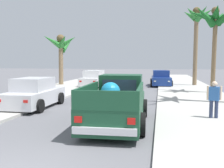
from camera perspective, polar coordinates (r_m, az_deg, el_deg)
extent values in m
cube|color=#B2AFA8|center=(18.54, -16.19, -2.40)|extent=(4.73, 60.00, 0.12)
cube|color=#B2AFA8|center=(16.73, 18.08, -3.22)|extent=(4.73, 60.00, 0.12)
cube|color=silver|center=(18.13, -13.46, -2.53)|extent=(0.16, 60.00, 0.10)
cube|color=silver|center=(16.63, 14.78, -3.22)|extent=(0.16, 60.00, 0.10)
cube|color=#19472D|center=(9.76, 1.01, -5.46)|extent=(2.09, 5.16, 0.80)
cube|color=#19472D|center=(11.22, 2.10, 0.02)|extent=(1.77, 1.56, 0.80)
cube|color=#283342|center=(10.47, 1.63, -0.22)|extent=(1.38, 0.11, 0.44)
cube|color=#283342|center=(11.98, 2.51, 0.42)|extent=(1.46, 0.11, 0.48)
cube|color=#19472D|center=(8.99, -5.48, -1.99)|extent=(0.21, 3.30, 0.56)
cube|color=#19472D|center=(8.73, 6.21, -2.20)|extent=(0.21, 3.30, 0.56)
cube|color=#19472D|center=(7.20, -1.63, -3.69)|extent=(1.88, 0.16, 0.56)
cube|color=silver|center=(7.28, -1.74, -10.35)|extent=(1.83, 0.18, 0.20)
cylinder|color=black|center=(11.44, -2.86, -5.04)|extent=(0.29, 0.77, 0.76)
cylinder|color=black|center=(11.22, 7.04, -5.27)|extent=(0.29, 0.77, 0.76)
cylinder|color=black|center=(8.64, -6.76, -8.34)|extent=(0.29, 0.77, 0.76)
cylinder|color=black|center=(8.35, 6.47, -8.81)|extent=(0.29, 0.77, 0.76)
cube|color=red|center=(7.41, -7.46, -7.74)|extent=(0.22, 0.05, 0.18)
cube|color=red|center=(7.15, 4.28, -8.18)|extent=(0.22, 0.05, 0.18)
sphere|color=#198CBF|center=(8.82, -0.33, -1.75)|extent=(0.67, 0.67, 0.67)
cube|color=silver|center=(24.66, -3.92, 0.67)|extent=(1.91, 4.26, 0.72)
cube|color=silver|center=(24.52, -4.00, 2.24)|extent=(1.60, 2.15, 0.64)
cube|color=#283342|center=(25.45, -3.37, 2.29)|extent=(1.37, 0.13, 0.52)
cube|color=#283342|center=(23.59, -4.67, 2.08)|extent=(1.34, 0.13, 0.50)
cylinder|color=black|center=(26.18, -5.00, 0.43)|extent=(0.24, 0.65, 0.64)
cylinder|color=black|center=(25.69, -1.16, 0.37)|extent=(0.24, 0.65, 0.64)
cylinder|color=black|center=(23.72, -6.90, -0.05)|extent=(0.24, 0.65, 0.64)
cylinder|color=black|center=(23.18, -2.69, -0.13)|extent=(0.24, 0.65, 0.64)
cube|color=red|center=(22.84, -6.95, 0.58)|extent=(0.20, 0.05, 0.12)
cube|color=white|center=(26.84, -3.90, 1.17)|extent=(0.20, 0.05, 0.10)
cube|color=red|center=(22.45, -3.90, 0.53)|extent=(0.20, 0.05, 0.12)
cube|color=white|center=(26.52, -1.35, 1.13)|extent=(0.20, 0.05, 0.10)
cube|color=navy|center=(25.74, 10.69, 0.77)|extent=(1.93, 4.27, 0.72)
cube|color=navy|center=(25.81, 10.71, 2.29)|extent=(1.61, 2.16, 0.64)
cube|color=#283342|center=(24.84, 10.81, 2.15)|extent=(1.37, 0.14, 0.52)
cube|color=#283342|center=(26.77, 10.62, 2.34)|extent=(1.34, 0.14, 0.50)
cylinder|color=black|center=(24.52, 12.93, 0.02)|extent=(0.25, 0.65, 0.64)
cylinder|color=black|center=(24.44, 8.71, 0.08)|extent=(0.25, 0.65, 0.64)
cylinder|color=black|center=(27.11, 12.47, 0.49)|extent=(0.25, 0.65, 0.64)
cylinder|color=black|center=(27.03, 8.65, 0.54)|extent=(0.25, 0.65, 0.64)
cube|color=red|center=(27.87, 11.81, 1.29)|extent=(0.20, 0.05, 0.12)
cube|color=white|center=(23.68, 12.41, 0.56)|extent=(0.20, 0.05, 0.10)
cube|color=red|center=(27.82, 9.20, 1.32)|extent=(0.20, 0.05, 0.12)
cube|color=white|center=(23.62, 9.43, 0.60)|extent=(0.20, 0.05, 0.10)
cube|color=silver|center=(13.98, -16.65, -2.78)|extent=(1.81, 4.22, 0.72)
cube|color=silver|center=(13.82, -16.90, -0.03)|extent=(1.54, 2.12, 0.64)
cube|color=#283342|center=(14.69, -15.20, 0.21)|extent=(1.37, 0.10, 0.52)
cube|color=#283342|center=(12.96, -18.82, -0.49)|extent=(1.34, 0.09, 0.50)
cylinder|color=black|center=(15.56, -17.46, -2.83)|extent=(0.23, 0.64, 0.64)
cylinder|color=black|center=(14.83, -11.25, -3.08)|extent=(0.23, 0.64, 0.64)
cylinder|color=black|center=(13.33, -22.61, -4.26)|extent=(0.23, 0.64, 0.64)
cylinder|color=black|center=(12.46, -15.57, -4.68)|extent=(0.23, 0.64, 0.64)
cube|color=white|center=(16.12, -15.27, -1.49)|extent=(0.20, 0.04, 0.10)
cube|color=red|center=(11.82, -18.47, -3.67)|extent=(0.20, 0.04, 0.12)
cube|color=white|center=(15.64, -11.18, -1.60)|extent=(0.20, 0.04, 0.10)
cylinder|color=brown|center=(20.20, 21.51, 6.36)|extent=(0.31, 0.68, 5.98)
cone|color=#196023|center=(21.31, 22.55, 13.27)|extent=(1.41, 1.89, 1.45)
cone|color=#196023|center=(21.06, 20.68, 13.55)|extent=(1.05, 1.58, 1.32)
cone|color=#196023|center=(20.77, 19.18, 13.95)|extent=(2.00, 1.42, 1.24)
cone|color=#196023|center=(19.79, 19.81, 13.87)|extent=(1.84, 1.52, 1.54)
cone|color=#196023|center=(19.74, 22.00, 14.59)|extent=(0.70, 1.66, 1.08)
sphere|color=brown|center=(20.51, 21.78, 14.73)|extent=(0.56, 0.56, 0.56)
cylinder|color=#846B4C|center=(26.23, -11.15, 4.74)|extent=(0.43, 0.52, 4.65)
cone|color=#2D7F33|center=(26.00, -9.57, 9.22)|extent=(1.70, 0.61, 1.29)
cone|color=#2D7F33|center=(27.08, -9.80, 8.52)|extent=(1.15, 2.01, 1.73)
cone|color=#2D7F33|center=(27.02, -11.55, 9.02)|extent=(1.31, 1.59, 1.27)
cone|color=#2D7F33|center=(26.64, -12.70, 9.14)|extent=(1.62, 0.67, 1.21)
cone|color=#2D7F33|center=(25.58, -13.03, 9.20)|extent=(1.46, 2.25, 1.35)
cone|color=#2D7F33|center=(25.32, -10.71, 9.32)|extent=(1.64, 2.03, 1.32)
sphere|color=brown|center=(26.33, -11.23, 9.79)|extent=(0.78, 0.78, 0.78)
cylinder|color=#846B4C|center=(26.14, 17.88, 7.33)|extent=(0.39, 0.60, 7.14)
cone|color=#2D7F33|center=(26.61, 19.77, 14.32)|extent=(1.61, 0.57, 1.28)
cone|color=#2D7F33|center=(27.33, 18.04, 14.01)|extent=(0.76, 1.80, 1.37)
cone|color=#2D7F33|center=(26.89, 16.66, 14.28)|extent=(1.57, 1.42, 1.28)
cone|color=#2D7F33|center=(25.93, 17.09, 14.76)|extent=(1.47, 1.50, 1.18)
cone|color=#2D7F33|center=(25.69, 19.15, 14.52)|extent=(1.25, 1.96, 1.42)
sphere|color=brown|center=(26.55, 18.09, 15.04)|extent=(0.71, 0.71, 0.71)
cylinder|color=navy|center=(11.14, 20.92, -5.48)|extent=(0.14, 0.14, 0.82)
cylinder|color=navy|center=(11.18, 21.93, -5.48)|extent=(0.14, 0.14, 0.82)
cube|color=#3366B2|center=(11.06, 21.54, -1.98)|extent=(0.43, 0.33, 0.55)
sphere|color=beige|center=(11.02, 21.60, 0.00)|extent=(0.22, 0.22, 0.22)
cylinder|color=beige|center=(11.01, 20.32, -1.83)|extent=(0.09, 0.09, 0.55)
cylinder|color=beige|center=(11.10, 22.76, -1.85)|extent=(0.09, 0.09, 0.55)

